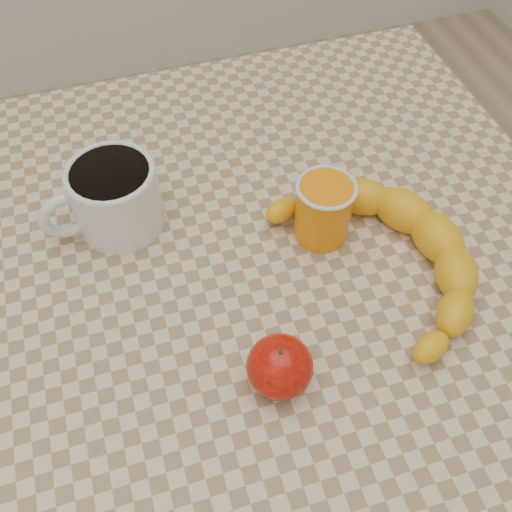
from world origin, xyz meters
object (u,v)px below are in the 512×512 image
object	(u,v)px
coffee_mug	(113,196)
banana	(386,253)
table	(256,306)
orange_juice_glass	(324,210)
apple	(280,366)

from	to	relation	value
coffee_mug	banana	world-z (taller)	coffee_mug
table	orange_juice_glass	xyz separation A→B (m)	(0.09, 0.02, 0.13)
table	coffee_mug	xyz separation A→B (m)	(-0.14, 0.11, 0.13)
orange_juice_glass	table	bearing A→B (deg)	-164.37
apple	banana	bearing A→B (deg)	31.69
table	coffee_mug	bearing A→B (deg)	140.72
coffee_mug	apple	distance (m)	0.28
table	banana	xyz separation A→B (m)	(0.14, -0.04, 0.11)
orange_juice_glass	banana	world-z (taller)	orange_juice_glass
banana	coffee_mug	bearing A→B (deg)	139.67
table	apple	world-z (taller)	apple
apple	table	bearing A→B (deg)	81.84
orange_juice_glass	banana	xyz separation A→B (m)	(0.05, -0.07, -0.02)
orange_juice_glass	apple	distance (m)	0.20
table	orange_juice_glass	size ratio (longest dim) A/B	9.93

